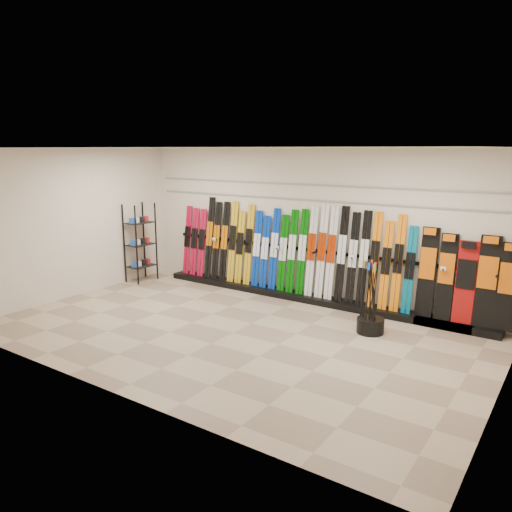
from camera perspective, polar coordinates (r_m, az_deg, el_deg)
The scene contains 13 objects.
floor at distance 8.36m, azimuth -2.66°, elevation -8.77°, with size 8.00×8.00×0.00m, color gray.
back_wall at distance 10.04m, azimuth 5.84°, elevation 3.58°, with size 8.00×8.00×0.00m, color beige.
left_wall at distance 10.81m, azimuth -20.03°, elevation 3.52°, with size 5.00×5.00×0.00m, color beige.
right_wall at distance 6.45m, azimuth 26.99°, elevation -2.49°, with size 5.00×5.00×0.00m, color beige.
ceiling at distance 7.81m, azimuth -2.88°, elevation 12.25°, with size 8.00×8.00×0.00m, color silver.
ski_rack_base at distance 10.06m, azimuth 6.20°, elevation -4.82°, with size 8.00×0.40×0.12m, color black.
skis at distance 10.20m, azimuth 3.27°, elevation 0.69°, with size 5.38×0.27×1.82m.
snowboards at distance 9.00m, azimuth 22.93°, elevation -2.54°, with size 1.59×0.24×1.55m.
accessory_rack at distance 11.66m, azimuth -13.08°, elevation 1.50°, with size 0.40×0.60×1.78m, color black.
pole_bin at distance 8.53m, azimuth 12.93°, elevation -7.75°, with size 0.45×0.45×0.25m, color black.
ski_poles at distance 8.38m, azimuth 12.87°, elevation -4.63°, with size 0.36×0.35×1.18m.
slatwall_rail_0 at distance 9.96m, azimuth 5.85°, elevation 6.41°, with size 7.60×0.02×0.03m, color gray.
slatwall_rail_1 at distance 9.93m, azimuth 5.88°, elevation 8.14°, with size 7.60×0.02×0.03m, color gray.
Camera 1 is at (4.70, -6.24, 2.98)m, focal length 35.00 mm.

